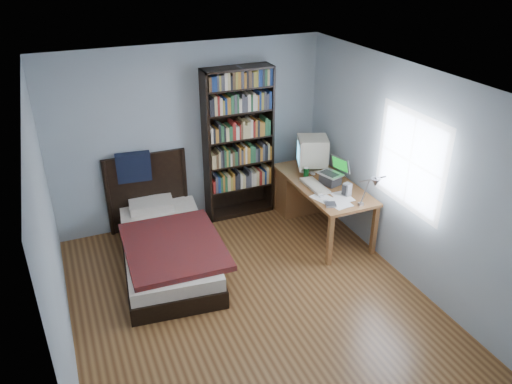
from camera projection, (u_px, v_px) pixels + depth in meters
room at (251, 202)px, 5.10m from camera, size 4.20×4.24×2.50m
desk at (306, 189)px, 7.22m from camera, size 0.75×1.66×0.73m
crt_monitor at (311, 151)px, 6.95m from camera, size 0.55×0.51×0.49m
laptop at (332, 176)px, 6.62m from camera, size 0.37×0.35×0.37m
desk_lamp at (373, 184)px, 5.59m from camera, size 0.22×0.49×0.58m
keyboard at (315, 186)px, 6.57m from camera, size 0.20×0.51×0.05m
speaker at (347, 190)px, 6.32m from camera, size 0.11×0.11×0.17m
soda_can at (306, 172)px, 6.83m from camera, size 0.07×0.07×0.13m
mouse at (312, 173)px, 6.92m from camera, size 0.07×0.12×0.04m
phone_silver at (320, 195)px, 6.35m from camera, size 0.06×0.11×0.02m
phone_grey at (326, 202)px, 6.17m from camera, size 0.07×0.11×0.02m
external_drive at (331, 205)px, 6.12m from camera, size 0.16×0.16×0.03m
bookshelf at (239, 144)px, 6.98m from camera, size 0.97×0.30×2.16m
bed at (165, 243)px, 6.24m from camera, size 1.29×2.22×1.16m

